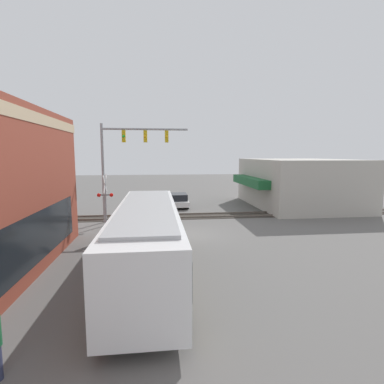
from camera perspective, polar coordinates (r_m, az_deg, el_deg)
The scene contains 8 objects.
ground_plane at distance 19.85m, azimuth 0.30°, elevation -8.20°, with size 120.00×120.00×0.00m, color #605E5B.
shop_building at distance 32.54m, azimuth 19.48°, elevation 1.69°, with size 12.26×10.32×4.78m.
city_bus at distance 13.37m, azimuth -8.53°, elevation -8.28°, with size 11.99×2.59×3.10m.
traffic_signal_gantry at distance 23.66m, azimuth -12.21°, elevation 7.71°, with size 0.42×6.62×7.59m.
crossing_signal at distance 22.92m, azimuth -16.20°, elevation -0.56°, with size 1.41×1.18×3.81m.
rail_track_near at distance 25.65m, azimuth -1.35°, elevation -4.62°, with size 2.60×60.00×0.15m.
parked_car_white at distance 30.22m, azimuth -2.59°, elevation -1.65°, with size 4.25×1.82×1.37m.
pedestrian_at_crossing at distance 23.21m, azimuth -12.12°, elevation -4.00°, with size 0.34×0.34×1.64m.
Camera 1 is at (-19.00, 2.35, 5.25)m, focal length 28.00 mm.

